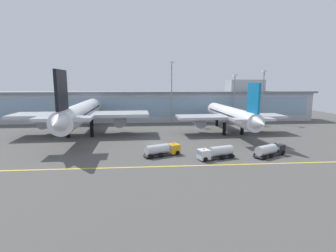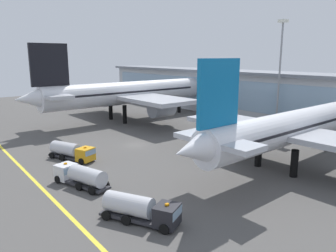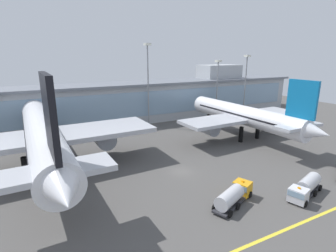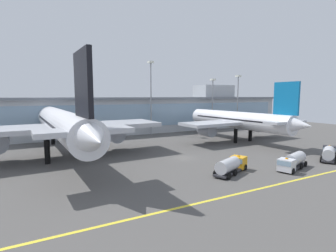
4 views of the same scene
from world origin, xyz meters
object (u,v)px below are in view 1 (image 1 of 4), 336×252
airliner_near_left (81,113)px  baggage_tug_near (270,150)px  fuel_tanker_truck (163,150)px  apron_light_mast_centre (263,88)px  apron_light_mast_west (234,91)px  airliner_near_right (231,115)px  service_truck_far (215,152)px  apron_light_mast_east (172,84)px

airliner_near_left → baggage_tug_near: 59.06m
fuel_tanker_truck → apron_light_mast_centre: size_ratio=0.41×
apron_light_mast_west → fuel_tanker_truck: bearing=-124.5°
airliner_near_right → service_truck_far: bearing=153.3°
apron_light_mast_centre → airliner_near_right: bearing=-133.4°
apron_light_mast_east → fuel_tanker_truck: bearing=-97.8°
apron_light_mast_centre → apron_light_mast_east: (-39.55, 1.51, 1.94)m
apron_light_mast_centre → apron_light_mast_east: apron_light_mast_east is taller
airliner_near_right → apron_light_mast_east: bearing=34.4°
airliner_near_right → apron_light_mast_west: bearing=-23.4°
baggage_tug_near → apron_light_mast_west: apron_light_mast_west is taller
baggage_tug_near → apron_light_mast_west: bearing=52.5°
baggage_tug_near → fuel_tanker_truck: bearing=146.2°
service_truck_far → apron_light_mast_centre: size_ratio=0.42×
fuel_tanker_truck → baggage_tug_near: 25.81m
baggage_tug_near → apron_light_mast_east: (-18.86, 52.26, 15.29)m
fuel_tanker_truck → apron_light_mast_west: size_ratio=0.45×
airliner_near_right → service_truck_far: airliner_near_right is taller
fuel_tanker_truck → service_truck_far: 12.32m
baggage_tug_near → apron_light_mast_west: 54.22m
fuel_tanker_truck → service_truck_far: bearing=-40.5°
airliner_near_left → fuel_tanker_truck: airliner_near_left is taller
airliner_near_left → apron_light_mast_centre: (71.79, 21.75, 7.32)m
airliner_near_right → apron_light_mast_east: 31.95m
airliner_near_right → fuel_tanker_truck: (-24.92, -25.59, -4.86)m
airliner_near_right → apron_light_mast_east: apron_light_mast_east is taller
airliner_near_left → service_truck_far: 48.26m
airliner_near_right → apron_light_mast_centre: bearing=-45.9°
baggage_tug_near → service_truck_far: size_ratio=0.97×
service_truck_far → apron_light_mast_centre: bearing=-141.0°
airliner_near_right → fuel_tanker_truck: airliner_near_right is taller
baggage_tug_near → apron_light_mast_east: 57.62m
airliner_near_left → apron_light_mast_west: (59.52, 23.12, 6.32)m
baggage_tug_near → airliner_near_left: bearing=122.1°
service_truck_far → apron_light_mast_west: (22.36, 53.31, 12.35)m
apron_light_mast_west → apron_light_mast_centre: 12.38m
airliner_near_left → apron_light_mast_east: size_ratio=2.30×
fuel_tanker_truck → service_truck_far: (11.76, -3.68, 0.00)m
airliner_near_left → fuel_tanker_truck: size_ratio=6.46×
apron_light_mast_centre → airliner_near_left: bearing=-163.1°
airliner_near_left → fuel_tanker_truck: 37.21m
airliner_near_right → fuel_tanker_truck: 36.05m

